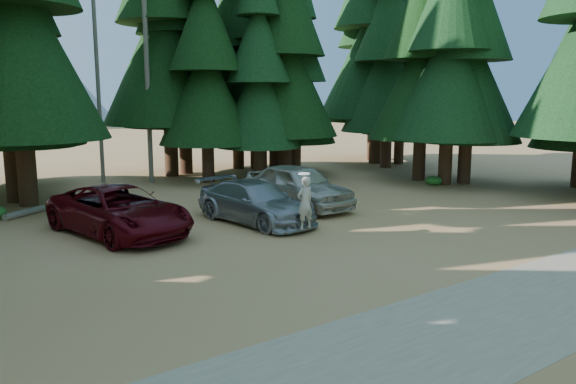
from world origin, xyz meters
The scene contains 19 objects.
ground centered at (0.00, 0.00, 0.00)m, with size 160.00×160.00×0.00m, color #AF854A.
gravel_strip centered at (0.00, -6.50, 0.01)m, with size 26.00×3.50×0.01m, color gray.
forest_belt_north centered at (0.00, 15.00, 0.00)m, with size 36.00×7.00×22.00m, color black, non-canonical shape.
forest_belt_east centered at (15.50, 4.00, 0.00)m, with size 6.00×22.00×22.00m, color black, non-canonical shape.
snag_front centered at (0.80, 14.50, 6.00)m, with size 0.24×0.24×12.00m, color #676352.
snag_back centered at (-1.20, 16.00, 5.00)m, with size 0.20×0.20×10.00m, color #676352.
red_pickup centered at (-4.24, 4.71, 0.78)m, with size 2.60×5.63×1.56m, color #55070F.
silver_minivan_center centered at (0.24, 3.62, 0.72)m, with size 2.02×4.98×1.44m, color #999BA1.
silver_minivan_right centered at (3.04, 4.88, 0.88)m, with size 2.07×5.14×1.75m, color beige.
frisbee_player centered at (0.53, 1.13, 1.08)m, with size 0.64×0.45×1.78m.
log_left centered at (-5.43, 10.04, 0.13)m, with size 0.26×0.26×3.70m, color #676352.
log_mid centered at (5.11, 9.87, 0.14)m, with size 0.29×0.29×3.51m, color #676352.
log_right centered at (5.58, 9.32, 0.18)m, with size 0.36×0.36×5.57m, color #676352.
shrub_left centered at (-4.19, 7.10, 0.26)m, with size 0.96×0.96×0.53m, color #277121.
shrub_center_left centered at (1.30, 7.12, 0.32)m, with size 1.17×1.17×0.65m, color #277121.
shrub_center_right centered at (1.03, 7.76, 0.29)m, with size 1.07×1.07×0.59m, color #277121.
shrub_right centered at (4.73, 9.33, 0.27)m, with size 0.98×0.98×0.54m, color #277121.
shrub_far_right centered at (5.02, 7.47, 0.33)m, with size 1.19×1.19×0.65m, color #277121.
shrub_edge_east centered at (11.95, 5.50, 0.23)m, with size 0.83×0.83×0.46m, color #277121.
Camera 1 is at (-10.09, -12.78, 4.43)m, focal length 35.00 mm.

